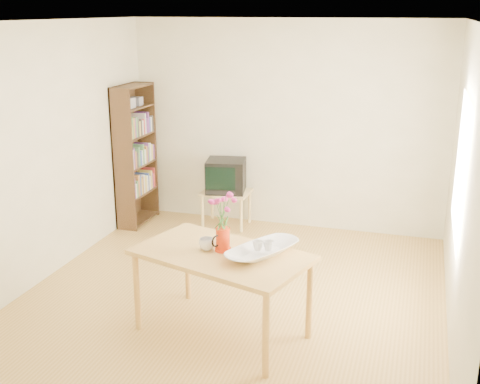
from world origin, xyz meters
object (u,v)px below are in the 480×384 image
(pitcher, at_px, (223,240))
(bowl, at_px, (263,229))
(television, at_px, (226,175))
(table, at_px, (222,262))
(mug, at_px, (207,244))

(pitcher, xyz_separation_m, bowl, (0.34, 0.01, 0.13))
(bowl, distance_m, television, 2.82)
(table, distance_m, television, 2.73)
(pitcher, bearing_deg, table, -56.51)
(television, bearing_deg, bowl, -76.28)
(bowl, bearing_deg, pitcher, -178.45)
(pitcher, xyz_separation_m, mug, (-0.14, -0.02, -0.04))
(mug, bearing_deg, bowl, -170.92)
(mug, relative_size, television, 0.24)
(pitcher, xyz_separation_m, television, (-0.82, 2.56, -0.17))
(mug, bearing_deg, table, 174.67)
(mug, relative_size, bowl, 0.27)
(table, relative_size, bowl, 3.39)
(bowl, bearing_deg, television, 114.47)
(table, relative_size, mug, 12.41)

